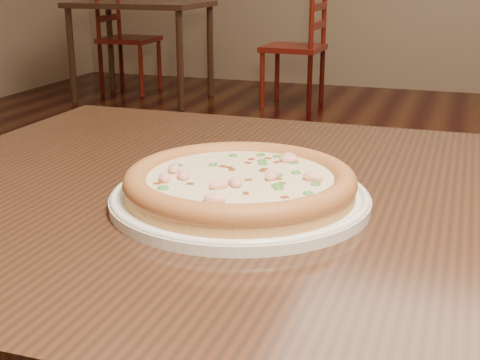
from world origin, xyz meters
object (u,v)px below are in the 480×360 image
(bg_table_left, at_px, (141,14))
(pizza, at_px, (240,182))
(hero_table, at_px, (346,278))
(chair_b, at_px, (301,47))
(plate, at_px, (240,197))
(chair_a, at_px, (123,38))

(bg_table_left, bearing_deg, pizza, -61.68)
(hero_table, xyz_separation_m, chair_b, (-1.06, 4.11, -0.21))
(plate, distance_m, bg_table_left, 4.59)
(chair_a, bearing_deg, hero_table, -58.54)
(pizza, xyz_separation_m, chair_a, (-2.49, 4.31, -0.34))
(plate, bearing_deg, pizza, -87.57)
(bg_table_left, xyz_separation_m, chair_b, (1.23, 0.12, -0.22))
(bg_table_left, distance_m, chair_a, 0.46)
(bg_table_left, height_order, chair_b, chair_b)
(chair_a, xyz_separation_m, chair_b, (1.54, -0.15, 0.00))
(hero_table, bearing_deg, chair_b, 104.50)
(bg_table_left, height_order, chair_a, chair_a)
(plate, height_order, chair_b, chair_b)
(bg_table_left, relative_size, chair_b, 1.05)
(chair_b, bearing_deg, bg_table_left, -174.29)
(hero_table, distance_m, pizza, 0.18)
(chair_a, height_order, chair_b, same)
(plate, xyz_separation_m, bg_table_left, (-2.18, 4.04, -0.10))
(plate, distance_m, pizza, 0.02)
(chair_a, bearing_deg, chair_b, -5.44)
(hero_table, relative_size, chair_a, 1.26)
(hero_table, distance_m, chair_b, 4.25)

